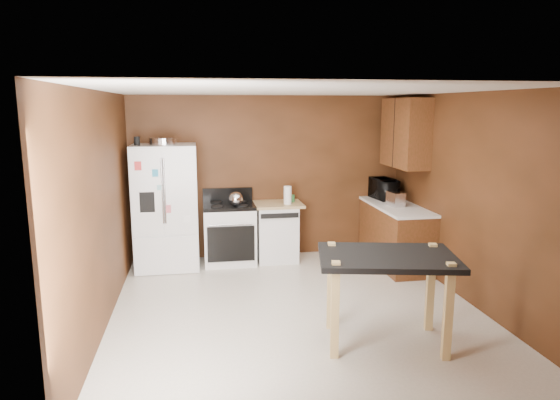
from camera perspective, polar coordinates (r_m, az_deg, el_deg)
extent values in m
plane|color=beige|center=(5.96, 1.84, -12.38)|extent=(4.50, 4.50, 0.00)
plane|color=white|center=(5.49, 2.00, 12.40)|extent=(4.50, 4.50, 0.00)
plane|color=#562D16|center=(7.78, -1.36, 2.65)|extent=(4.20, 0.00, 4.20)
plane|color=#562D16|center=(3.48, 9.30, -7.58)|extent=(4.20, 0.00, 4.20)
plane|color=#562D16|center=(5.58, -19.75, -1.17)|extent=(0.00, 4.50, 4.50)
plane|color=#562D16|center=(6.35, 20.85, 0.13)|extent=(0.00, 4.50, 4.50)
cylinder|color=silver|center=(7.25, -13.23, 6.55)|extent=(0.39, 0.39, 0.10)
cylinder|color=black|center=(7.21, -16.04, 6.49)|extent=(0.08, 0.08, 0.12)
sphere|color=silver|center=(7.29, -5.07, 0.12)|extent=(0.21, 0.21, 0.21)
cylinder|color=white|center=(7.46, 0.88, 0.56)|extent=(0.14, 0.14, 0.27)
cylinder|color=#3D9F55|center=(7.66, 1.32, 0.20)|extent=(0.13, 0.13, 0.11)
cube|color=silver|center=(7.47, 13.08, 0.11)|extent=(0.20, 0.30, 0.20)
imported|color=black|center=(8.00, 11.79, 1.17)|extent=(0.42, 0.57, 0.29)
cube|color=white|center=(7.41, -12.88, -0.77)|extent=(0.90, 0.75, 1.80)
cube|color=white|center=(7.00, -14.99, 0.81)|extent=(0.43, 0.02, 1.20)
cube|color=white|center=(6.97, -11.30, 0.92)|extent=(0.43, 0.02, 1.20)
cube|color=white|center=(7.18, -12.85, -6.23)|extent=(0.88, 0.02, 0.54)
cube|color=black|center=(7.01, -14.94, -0.25)|extent=(0.20, 0.01, 0.28)
cylinder|color=silver|center=(6.95, -13.29, 0.99)|extent=(0.02, 0.02, 0.90)
cylinder|color=silver|center=(6.95, -13.05, 1.00)|extent=(0.02, 0.02, 0.90)
cube|color=red|center=(6.93, -15.94, 3.76)|extent=(0.09, 0.00, 0.12)
cube|color=#2F9AC7|center=(6.92, -14.08, 3.01)|extent=(0.08, 0.00, 0.10)
cube|color=#CE5B67|center=(6.99, -12.67, -1.01)|extent=(0.08, 0.00, 0.11)
cube|color=white|center=(7.01, -10.58, -2.15)|extent=(0.09, 0.00, 0.10)
cube|color=#82BEC4|center=(6.95, -13.60, 1.39)|extent=(0.07, 0.00, 0.07)
cube|color=white|center=(7.56, -5.80, -4.01)|extent=(0.76, 0.65, 0.85)
cube|color=black|center=(7.46, -5.86, -0.67)|extent=(0.76, 0.65, 0.05)
cube|color=black|center=(7.72, -6.02, 0.66)|extent=(0.76, 0.06, 0.20)
cube|color=black|center=(7.25, -5.61, -5.02)|extent=(0.68, 0.02, 0.52)
cylinder|color=silver|center=(7.17, -5.65, -2.81)|extent=(0.62, 0.02, 0.02)
cylinder|color=black|center=(7.60, -7.30, -0.25)|extent=(0.17, 0.17, 0.02)
cylinder|color=black|center=(7.62, -4.59, -0.17)|extent=(0.17, 0.17, 0.02)
cylinder|color=black|center=(7.29, -7.19, -0.72)|extent=(0.17, 0.17, 0.02)
cylinder|color=black|center=(7.31, -4.38, -0.64)|extent=(0.17, 0.17, 0.02)
cube|color=white|center=(7.66, -0.42, -3.76)|extent=(0.60, 0.60, 0.85)
cube|color=black|center=(7.28, -0.03, -1.81)|extent=(0.56, 0.02, 0.07)
cube|color=tan|center=(7.56, -0.42, -0.49)|extent=(0.78, 0.62, 0.04)
cube|color=brown|center=(7.65, 13.04, -4.02)|extent=(0.60, 1.55, 0.86)
cube|color=white|center=(7.55, 13.19, -0.71)|extent=(0.63, 1.58, 0.04)
cube|color=brown|center=(7.56, 14.12, 7.44)|extent=(0.35, 1.05, 1.00)
cube|color=black|center=(7.50, 12.86, 7.47)|extent=(0.01, 0.01, 1.00)
cube|color=black|center=(4.99, 12.15, -6.43)|extent=(1.46, 1.13, 0.05)
cube|color=tan|center=(5.36, 5.83, -9.72)|extent=(0.09, 0.09, 0.94)
cube|color=tan|center=(5.53, 16.81, -9.51)|extent=(0.09, 0.09, 0.94)
cube|color=tan|center=(4.77, 6.30, -12.39)|extent=(0.09, 0.09, 0.94)
cube|color=tan|center=(4.95, 18.67, -12.01)|extent=(0.09, 0.09, 0.94)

